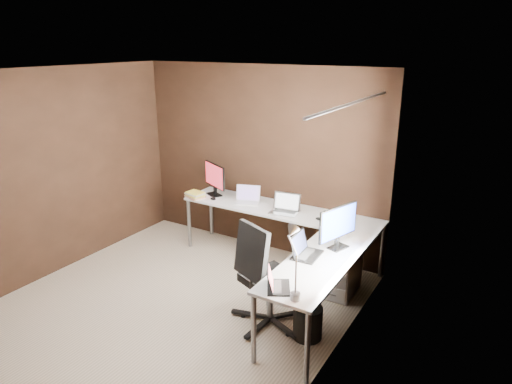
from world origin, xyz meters
TOP-DOWN VIEW (x-y plane):
  - room at (0.34, 0.07)m, footprint 3.60×3.60m
  - desk at (0.84, 1.04)m, footprint 2.65×2.25m
  - drawer_pedestal at (1.43, 1.15)m, footprint 0.42×0.50m
  - monitor_left at (-0.56, 1.53)m, footprint 0.47×0.26m
  - monitor_right at (1.53, 0.78)m, footprint 0.21×0.54m
  - laptop_white at (-0.01, 1.50)m, footprint 0.38×0.32m
  - laptop_silver at (0.60, 1.43)m, footprint 0.38×0.29m
  - laptop_black_big at (1.32, 0.44)m, footprint 0.26×0.36m
  - laptop_black_small at (1.38, -0.27)m, footprint 0.31×0.34m
  - book_stack at (-0.73, 1.30)m, footprint 0.30×0.27m
  - mouse_left at (-0.45, 1.34)m, footprint 0.09×0.06m
  - mouse_corner at (1.07, 1.39)m, footprint 0.09×0.06m
  - desk_lamp at (1.54, -0.29)m, footprint 0.20×0.23m
  - office_chair at (1.04, 0.18)m, footprint 0.63×0.67m
  - wastebasket at (1.50, 0.18)m, footprint 0.32×0.32m

SIDE VIEW (x-z plane):
  - wastebasket at x=1.50m, z-range 0.00..0.33m
  - drawer_pedestal at x=1.43m, z-range 0.00..0.60m
  - office_chair at x=1.04m, z-range -0.23..0.89m
  - desk at x=0.84m, z-range 0.31..1.04m
  - mouse_corner at x=1.07m, z-range 0.73..0.76m
  - mouse_left at x=-0.45m, z-range 0.73..0.76m
  - book_stack at x=-0.73m, z-range 0.73..0.81m
  - laptop_black_small at x=1.38m, z-range 0.68..0.87m
  - laptop_white at x=-0.01m, z-range 0.67..0.89m
  - laptop_black_big at x=1.32m, z-range 0.67..0.89m
  - laptop_silver at x=0.60m, z-range 0.66..0.90m
  - monitor_left at x=-0.56m, z-range 0.76..1.21m
  - monitor_right at x=1.53m, z-range 0.76..1.22m
  - desk_lamp at x=1.54m, z-range 0.81..1.43m
  - room at x=0.34m, z-range 0.03..2.53m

